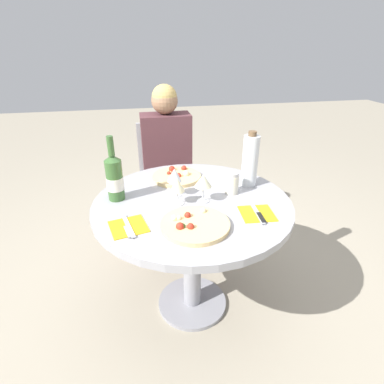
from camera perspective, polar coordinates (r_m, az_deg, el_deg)
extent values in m
plane|color=#9E937F|center=(1.94, 0.04, -20.41)|extent=(12.00, 12.00, 0.00)
cylinder|color=gray|center=(1.93, 0.04, -20.17)|extent=(0.40, 0.40, 0.02)
cylinder|color=gray|center=(1.70, 0.05, -12.37)|extent=(0.10, 0.10, 0.65)
cylinder|color=#9E9EA3|center=(1.50, 0.05, -2.17)|extent=(0.99, 0.99, 0.04)
cylinder|color=#ADADB2|center=(2.51, -4.25, -7.54)|extent=(0.36, 0.36, 0.01)
cylinder|color=#ADADB2|center=(2.40, -4.41, -3.49)|extent=(0.06, 0.06, 0.42)
cube|color=#ADADB2|center=(2.30, -4.61, 1.40)|extent=(0.40, 0.40, 0.03)
cube|color=#ADADB2|center=(2.39, -5.36, 8.23)|extent=(0.40, 0.02, 0.42)
cube|color=#512D33|center=(2.26, -3.94, -5.10)|extent=(0.29, 0.31, 0.45)
cube|color=#512D33|center=(2.19, -4.87, 7.91)|extent=(0.34, 0.19, 0.52)
sphere|color=#997051|center=(2.11, -5.25, 16.94)|extent=(0.18, 0.18, 0.18)
sphere|color=tan|center=(2.10, -5.28, 17.54)|extent=(0.17, 0.17, 0.17)
cylinder|color=#E5C17F|center=(1.28, 0.58, -6.21)|extent=(0.30, 0.30, 0.02)
sphere|color=beige|center=(1.30, -3.40, -4.99)|extent=(0.03, 0.03, 0.03)
sphere|color=beige|center=(1.35, 2.15, -3.58)|extent=(0.03, 0.03, 0.03)
sphere|color=#B22D1E|center=(1.32, -0.86, -4.45)|extent=(0.03, 0.03, 0.03)
sphere|color=beige|center=(1.30, -2.54, -4.97)|extent=(0.03, 0.03, 0.03)
sphere|color=#B22D1E|center=(1.24, -2.32, -6.56)|extent=(0.03, 0.03, 0.03)
sphere|color=#336B28|center=(1.25, -1.81, -6.49)|extent=(0.02, 0.02, 0.02)
sphere|color=#B22D1E|center=(1.24, -0.28, -6.59)|extent=(0.03, 0.03, 0.03)
cylinder|color=#E5C17F|center=(1.73, -2.94, 2.94)|extent=(0.28, 0.28, 0.02)
sphere|color=#B22D1E|center=(1.79, -3.86, 4.40)|extent=(0.04, 0.04, 0.04)
sphere|color=#B22D1E|center=(1.80, -1.57, 4.55)|extent=(0.03, 0.03, 0.03)
sphere|color=#B22D1E|center=(1.76, -3.58, 3.81)|extent=(0.02, 0.02, 0.02)
sphere|color=beige|center=(1.73, -1.14, 3.53)|extent=(0.04, 0.04, 0.04)
sphere|color=#B22D1E|center=(1.74, -4.44, 3.60)|extent=(0.02, 0.02, 0.02)
sphere|color=#B22D1E|center=(1.71, -2.59, 3.15)|extent=(0.03, 0.03, 0.03)
cylinder|color=#38602D|center=(1.51, -14.48, 2.19)|extent=(0.08, 0.08, 0.20)
cone|color=#38602D|center=(1.47, -15.00, 6.32)|extent=(0.08, 0.08, 0.03)
cylinder|color=#38602D|center=(1.45, -15.26, 8.45)|extent=(0.03, 0.03, 0.09)
cylinder|color=silver|center=(1.52, -14.41, 1.63)|extent=(0.08, 0.08, 0.07)
cylinder|color=silver|center=(1.63, 10.99, 5.80)|extent=(0.09, 0.09, 0.28)
cylinder|color=brown|center=(1.59, 11.47, 10.85)|extent=(0.04, 0.04, 0.02)
cylinder|color=silver|center=(1.56, 7.60, 1.46)|extent=(0.07, 0.07, 0.10)
cylinder|color=#B2B2B7|center=(1.53, 7.73, 3.41)|extent=(0.07, 0.07, 0.02)
cylinder|color=silver|center=(1.47, -2.75, -2.14)|extent=(0.06, 0.06, 0.00)
cylinder|color=silver|center=(1.45, -2.78, -0.95)|extent=(0.01, 0.01, 0.07)
cone|color=beige|center=(1.42, -2.84, 1.42)|extent=(0.07, 0.07, 0.07)
cylinder|color=silver|center=(1.54, -3.24, -0.58)|extent=(0.06, 0.06, 0.00)
cylinder|color=silver|center=(1.52, -3.28, 0.77)|extent=(0.01, 0.01, 0.08)
cone|color=silver|center=(1.49, -3.36, 3.27)|extent=(0.07, 0.07, 0.07)
cylinder|color=silver|center=(1.49, 2.07, -1.69)|extent=(0.06, 0.06, 0.00)
cylinder|color=silver|center=(1.47, 2.10, -0.29)|extent=(0.01, 0.01, 0.08)
cone|color=beige|center=(1.44, 2.14, 2.21)|extent=(0.08, 0.08, 0.06)
cube|color=gold|center=(1.31, -12.03, -6.46)|extent=(0.18, 0.18, 0.00)
cube|color=silver|center=(1.31, -12.05, -6.29)|extent=(0.06, 0.19, 0.00)
cube|color=silver|center=(1.27, -12.05, -7.35)|extent=(0.04, 0.09, 0.00)
cube|color=gold|center=(1.41, 12.28, -4.01)|extent=(0.16, 0.16, 0.00)
cube|color=silver|center=(1.41, 12.30, -3.85)|extent=(0.03, 0.19, 0.00)
cube|color=black|center=(1.37, 13.05, -4.75)|extent=(0.03, 0.09, 0.00)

